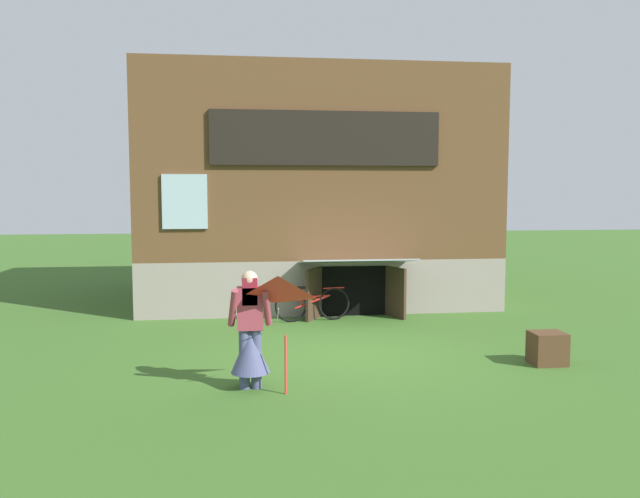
# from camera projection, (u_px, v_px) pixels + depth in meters

# --- Properties ---
(ground_plane) EXTENTS (60.00, 60.00, 0.00)m
(ground_plane) POSITION_uv_depth(u_px,v_px,m) (350.00, 351.00, 10.49)
(ground_plane) COLOR #386023
(log_house) EXTENTS (7.88, 6.62, 5.32)m
(log_house) POSITION_uv_depth(u_px,v_px,m) (311.00, 190.00, 15.93)
(log_house) COLOR gray
(log_house) RESTS_ON ground_plane
(person) EXTENTS (0.61, 0.52, 1.58)m
(person) POSITION_uv_depth(u_px,v_px,m) (250.00, 339.00, 8.47)
(person) COLOR #474C75
(person) RESTS_ON ground_plane
(kite) EXTENTS (0.80, 0.88, 1.46)m
(kite) POSITION_uv_depth(u_px,v_px,m) (278.00, 305.00, 7.94)
(kite) COLOR red
(kite) RESTS_ON ground_plane
(bicycle_red) EXTENTS (1.55, 0.26, 0.71)m
(bicycle_red) POSITION_uv_depth(u_px,v_px,m) (312.00, 304.00, 12.91)
(bicycle_red) COLOR black
(bicycle_red) RESTS_ON ground_plane
(wooden_crate) EXTENTS (0.51, 0.43, 0.49)m
(wooden_crate) POSITION_uv_depth(u_px,v_px,m) (547.00, 348.00, 9.71)
(wooden_crate) COLOR #4C331E
(wooden_crate) RESTS_ON ground_plane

